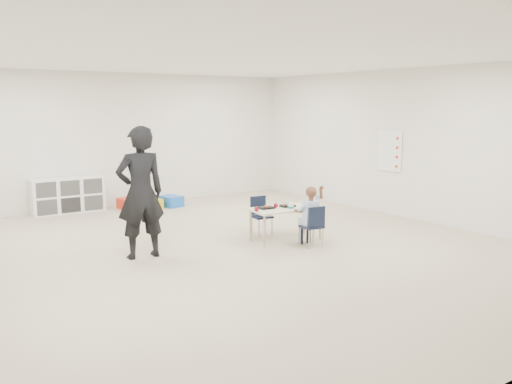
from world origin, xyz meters
TOP-DOWN VIEW (x-y plane):
  - room at (0.00, 0.00)m, footprint 9.00×9.02m
  - table at (1.02, 0.05)m, footprint 1.19×0.68m
  - chair_near at (1.12, -0.47)m, footprint 0.33×0.31m
  - chair_far at (0.93, 0.56)m, footprint 0.33×0.31m
  - child at (1.12, -0.47)m, footprint 0.46×0.46m
  - lunch_tray_near at (1.10, 0.10)m, footprint 0.24×0.18m
  - lunch_tray_far at (0.72, 0.15)m, footprint 0.24×0.18m
  - milk_carton at (1.03, -0.08)m, footprint 0.08×0.08m
  - bread_roll at (1.31, -0.11)m, footprint 0.09×0.09m
  - apple_near at (0.89, 0.13)m, footprint 0.07×0.07m
  - apple_far at (0.47, 0.05)m, footprint 0.07×0.07m
  - cubby_shelf at (-1.20, 4.28)m, footprint 1.40×0.40m
  - rules_poster at (3.98, 0.60)m, footprint 0.02×0.60m
  - adult at (-1.25, 0.39)m, footprint 0.70×0.49m
  - bin_red at (-0.04, 3.98)m, footprint 0.43×0.51m
  - bin_yellow at (0.36, 3.76)m, footprint 0.38×0.46m
  - bin_blue at (0.79, 3.74)m, footprint 0.45×0.53m

SIDE VIEW (x-z plane):
  - bin_yellow at x=0.36m, z-range 0.00..0.20m
  - bin_red at x=-0.04m, z-range 0.00..0.22m
  - bin_blue at x=0.79m, z-range 0.00..0.23m
  - table at x=1.02m, z-range 0.00..0.53m
  - chair_near at x=1.12m, z-range 0.00..0.63m
  - chair_far at x=0.93m, z-range 0.00..0.63m
  - cubby_shelf at x=-1.20m, z-range 0.00..0.70m
  - child at x=1.12m, z-range 0.00..0.99m
  - lunch_tray_near at x=1.10m, z-range 0.52..0.55m
  - lunch_tray_far at x=0.72m, z-range 0.52..0.55m
  - bread_roll at x=1.31m, z-range 0.52..0.59m
  - apple_near at x=0.89m, z-range 0.52..0.59m
  - apple_far at x=0.47m, z-range 0.52..0.59m
  - milk_carton at x=1.03m, z-range 0.52..0.62m
  - adult at x=-1.25m, z-range 0.00..1.85m
  - rules_poster at x=3.98m, z-range 0.85..1.65m
  - room at x=0.00m, z-range 0.00..2.80m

